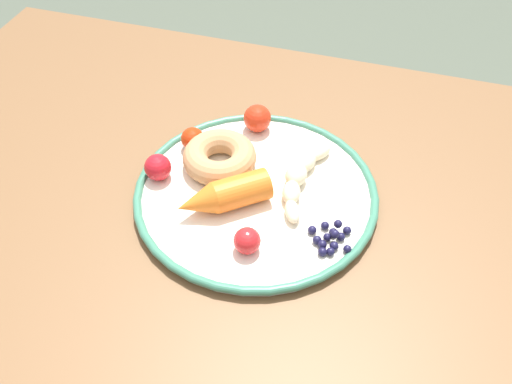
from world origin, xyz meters
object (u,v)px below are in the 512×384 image
(carrot_orange, at_px, (223,196))
(blueberry_pile, at_px, (330,238))
(tomato_near, at_px, (158,167))
(tomato_mid, at_px, (247,241))
(donut, at_px, (220,157))
(dining_table, at_px, (225,252))
(plate, at_px, (256,193))
(banana, at_px, (300,177))
(tomato_extra, at_px, (260,119))
(tomato_far, at_px, (193,139))

(carrot_orange, distance_m, blueberry_pile, 0.15)
(blueberry_pile, bearing_deg, tomato_near, 170.08)
(tomato_near, relative_size, tomato_mid, 1.11)
(carrot_orange, xyz_separation_m, blueberry_pile, (0.15, -0.02, -0.02))
(donut, distance_m, blueberry_pile, 0.20)
(dining_table, bearing_deg, blueberry_pile, -7.16)
(plate, xyz_separation_m, blueberry_pile, (0.12, -0.06, 0.01))
(tomato_near, bearing_deg, carrot_orange, -14.44)
(banana, xyz_separation_m, tomato_extra, (-0.09, 0.10, 0.01))
(banana, height_order, carrot_orange, carrot_orange)
(carrot_orange, distance_m, tomato_far, 0.13)
(dining_table, distance_m, banana, 0.16)
(tomato_near, xyz_separation_m, tomato_mid, (0.16, -0.09, -0.00))
(tomato_far, bearing_deg, blueberry_pile, -26.80)
(banana, bearing_deg, blueberry_pile, -55.34)
(donut, distance_m, tomato_mid, 0.16)
(tomato_mid, bearing_deg, tomato_near, 150.98)
(tomato_near, bearing_deg, banana, 13.01)
(blueberry_pile, distance_m, tomato_far, 0.26)
(plate, bearing_deg, donut, 151.86)
(blueberry_pile, relative_size, tomato_extra, 1.42)
(dining_table, xyz_separation_m, banana, (0.09, 0.07, 0.12))
(carrot_orange, xyz_separation_m, donut, (-0.03, 0.07, -0.00))
(plate, height_order, tomato_near, tomato_near)
(tomato_mid, xyz_separation_m, tomato_extra, (-0.05, 0.23, 0.00))
(banana, distance_m, donut, 0.12)
(donut, bearing_deg, tomato_near, -148.37)
(plate, height_order, tomato_far, tomato_far)
(banana, relative_size, carrot_orange, 1.33)
(donut, bearing_deg, tomato_mid, -58.13)
(dining_table, height_order, banana, banana)
(carrot_orange, bearing_deg, banana, 39.64)
(blueberry_pile, bearing_deg, tomato_mid, -156.02)
(donut, distance_m, tomato_near, 0.09)
(tomato_near, height_order, tomato_mid, tomato_near)
(carrot_orange, relative_size, donut, 1.19)
(donut, distance_m, tomato_far, 0.06)
(dining_table, relative_size, tomato_far, 32.76)
(donut, xyz_separation_m, tomato_mid, (0.08, -0.13, -0.00))
(tomato_near, relative_size, tomato_extra, 0.90)
(tomato_mid, bearing_deg, dining_table, 131.82)
(banana, distance_m, tomato_near, 0.20)
(plate, relative_size, carrot_orange, 2.70)
(plate, xyz_separation_m, tomato_extra, (-0.03, 0.13, 0.02))
(banana, bearing_deg, tomato_mid, -104.91)
(dining_table, relative_size, tomato_mid, 33.36)
(carrot_orange, height_order, tomato_mid, carrot_orange)
(tomato_mid, bearing_deg, carrot_orange, 130.61)
(tomato_far, distance_m, tomato_extra, 0.11)
(blueberry_pile, height_order, tomato_near, tomato_near)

